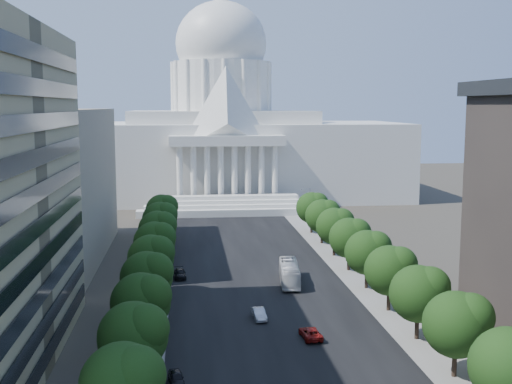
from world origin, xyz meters
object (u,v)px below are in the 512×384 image
object	(u,v)px
car_dark_b	(180,274)
city_bus	(289,273)
car_dark_a	(176,378)
car_silver	(259,314)
car_red	(311,333)

from	to	relation	value
car_dark_b	city_bus	distance (m)	19.82
car_dark_a	car_dark_b	distance (m)	44.49
car_silver	car_red	bearing A→B (deg)	-59.49
car_silver	car_red	size ratio (longest dim) A/B	0.91
car_silver	car_red	xyz separation A→B (m)	(5.92, -8.48, -0.06)
car_silver	city_bus	world-z (taller)	city_bus
car_red	city_bus	size ratio (longest dim) A/B	0.39
car_dark_b	car_red	bearing A→B (deg)	-65.61
city_bus	car_red	bearing A→B (deg)	-87.19
car_red	car_dark_b	size ratio (longest dim) A/B	0.97
car_silver	car_red	distance (m)	10.34
car_dark_a	car_silver	size ratio (longest dim) A/B	0.86
city_bus	car_dark_b	bearing A→B (deg)	169.89
car_dark_a	car_silver	xyz separation A→B (m)	(11.60, 20.70, 0.09)
car_silver	city_bus	size ratio (longest dim) A/B	0.36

